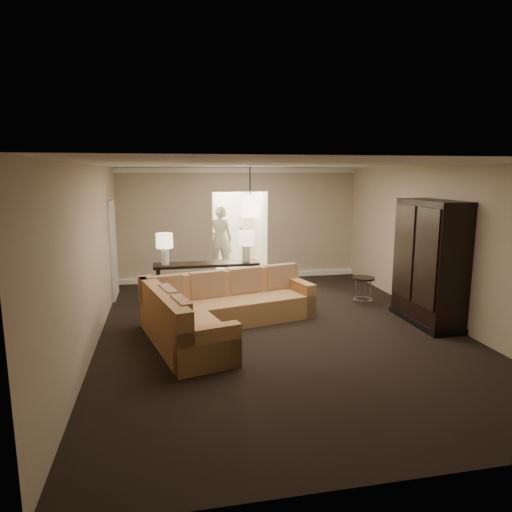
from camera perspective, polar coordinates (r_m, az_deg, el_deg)
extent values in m
plane|color=black|center=(7.96, 2.99, -9.24)|extent=(8.00, 8.00, 0.00)
cube|color=#B9A88B|center=(11.49, -1.96, 4.02)|extent=(6.00, 0.04, 2.80)
cube|color=#B9A88B|center=(3.98, 17.95, -8.77)|extent=(6.00, 0.04, 2.80)
cube|color=#B9A88B|center=(7.45, -19.85, -0.07)|extent=(0.04, 8.00, 2.80)
cube|color=#B9A88B|center=(8.85, 22.24, 1.34)|extent=(0.04, 8.00, 2.80)
cube|color=white|center=(7.50, 3.20, 11.34)|extent=(6.00, 8.00, 0.02)
cube|color=white|center=(11.37, -1.96, 10.67)|extent=(6.00, 0.10, 0.12)
cube|color=white|center=(11.66, -1.88, -2.56)|extent=(6.00, 0.10, 0.12)
cube|color=silver|center=(10.24, -17.39, 0.79)|extent=(0.05, 0.90, 2.10)
cube|color=silver|center=(12.69, -2.68, -1.79)|extent=(1.40, 2.00, 0.01)
cube|color=#F7EDCA|center=(12.38, -5.95, 4.43)|extent=(0.04, 2.00, 2.80)
cube|color=#F7EDCA|center=(12.60, 0.42, 4.58)|extent=(0.04, 2.00, 2.80)
cube|color=#F7EDCA|center=(13.45, -3.39, 4.94)|extent=(1.40, 0.04, 2.80)
cube|color=silver|center=(13.46, -3.36, 3.44)|extent=(0.90, 0.05, 2.10)
cube|color=brown|center=(8.31, -3.15, -6.84)|extent=(3.18, 1.63, 0.43)
cube|color=brown|center=(6.93, -7.71, -10.51)|extent=(1.23, 1.60, 0.43)
cube|color=brown|center=(8.49, -4.05, -3.34)|extent=(3.02, 0.97, 0.47)
cube|color=brown|center=(7.16, -11.63, -6.13)|extent=(0.83, 2.43, 0.47)
cube|color=brown|center=(8.90, 5.38, -5.02)|extent=(0.42, 0.94, 0.63)
cube|color=brown|center=(6.35, -6.00, -11.47)|extent=(0.94, 0.42, 0.63)
cube|color=#926D4E|center=(8.11, -11.31, -4.03)|extent=(0.65, 0.31, 0.47)
cube|color=#926D4E|center=(8.32, -6.21, -3.51)|extent=(0.65, 0.31, 0.47)
cube|color=#926D4E|center=(8.60, -1.40, -3.01)|extent=(0.65, 0.31, 0.47)
cube|color=#926D4E|center=(8.93, 3.08, -2.51)|extent=(0.65, 0.31, 0.47)
cube|color=#926D4E|center=(7.28, -10.90, -5.67)|extent=(0.31, 0.63, 0.47)
cube|color=#926D4E|center=(6.62, -9.31, -7.25)|extent=(0.31, 0.63, 0.47)
cube|color=silver|center=(8.71, -3.62, -6.43)|extent=(0.90, 0.90, 0.32)
cube|color=silver|center=(8.65, -3.63, -5.25)|extent=(0.99, 0.99, 0.06)
cube|color=black|center=(8.59, -3.87, -5.11)|extent=(0.06, 0.15, 0.02)
cube|color=beige|center=(8.81, -2.94, -4.75)|extent=(0.22, 0.29, 0.01)
cube|color=black|center=(9.48, -6.21, -1.03)|extent=(2.17, 0.51, 0.06)
cube|color=black|center=(9.53, -12.06, -3.69)|extent=(0.08, 0.44, 0.79)
cube|color=black|center=(9.72, -0.38, -3.18)|extent=(0.08, 0.44, 0.79)
cube|color=black|center=(9.64, -6.13, -5.04)|extent=(2.07, 0.46, 0.04)
cube|color=black|center=(8.63, 20.92, -0.78)|extent=(0.61, 1.47, 2.21)
cube|color=black|center=(8.13, 20.49, -0.27)|extent=(0.03, 0.65, 1.68)
cube|color=black|center=(8.75, 17.96, 0.60)|extent=(0.03, 0.65, 1.68)
cube|color=black|center=(8.88, 20.48, -7.45)|extent=(0.65, 1.54, 0.11)
cylinder|color=black|center=(9.59, 13.30, -2.72)|extent=(0.45, 0.45, 0.04)
torus|color=silver|center=(9.69, 13.19, -5.27)|extent=(0.38, 0.38, 0.02)
cylinder|color=silver|center=(9.75, 14.08, -4.21)|extent=(0.02, 0.02, 0.54)
cylinder|color=silver|center=(9.72, 12.30, -4.18)|extent=(0.02, 0.02, 0.54)
cylinder|color=silver|center=(9.48, 13.33, -4.59)|extent=(0.02, 0.02, 0.54)
cylinder|color=silver|center=(9.40, -11.31, -0.02)|extent=(0.16, 0.16, 0.34)
cylinder|color=beige|center=(9.35, -11.38, 1.90)|extent=(0.33, 0.33, 0.29)
cylinder|color=silver|center=(9.56, -1.25, 0.35)|extent=(0.16, 0.16, 0.34)
cylinder|color=beige|center=(9.51, -1.26, 2.25)|extent=(0.33, 0.33, 0.29)
cylinder|color=black|center=(10.14, -0.75, 9.41)|extent=(0.02, 0.02, 0.60)
cube|color=#FFE8C6|center=(10.16, -0.75, 6.31)|extent=(0.38, 0.38, 0.48)
imported|color=beige|center=(12.08, -4.55, 2.49)|extent=(0.75, 0.51, 2.04)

